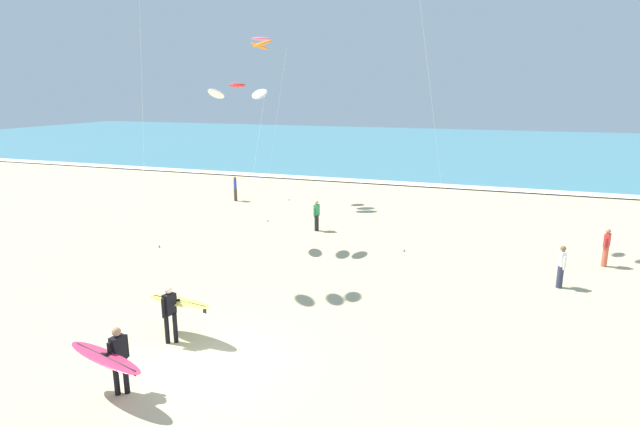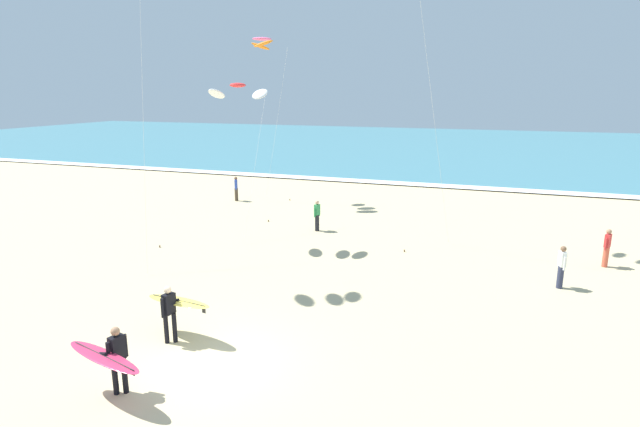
{
  "view_description": "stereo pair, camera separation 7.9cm",
  "coord_description": "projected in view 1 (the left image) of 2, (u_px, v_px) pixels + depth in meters",
  "views": [
    {
      "loc": [
        6.78,
        -10.37,
        6.97
      ],
      "look_at": [
        0.46,
        7.74,
        2.32
      ],
      "focal_mm": 28.42,
      "sensor_mm": 36.0,
      "label": 1
    },
    {
      "loc": [
        6.86,
        -10.35,
        6.97
      ],
      "look_at": [
        0.46,
        7.74,
        2.32
      ],
      "focal_mm": 28.42,
      "sensor_mm": 36.0,
      "label": 2
    }
  ],
  "objects": [
    {
      "name": "ground_plane",
      "position": [
        207.0,
        363.0,
        13.33
      ],
      "size": [
        160.0,
        160.0,
        0.0
      ],
      "primitive_type": "plane",
      "color": "#CCB789"
    },
    {
      "name": "ocean_water",
      "position": [
        442.0,
        145.0,
        66.06
      ],
      "size": [
        160.0,
        60.0,
        0.08
      ],
      "primitive_type": "cube",
      "color": "teal",
      "rests_on": "ground"
    },
    {
      "name": "shoreline_foam",
      "position": [
        400.0,
        183.0,
        38.81
      ],
      "size": [
        160.0,
        1.59,
        0.01
      ],
      "primitive_type": "cube",
      "color": "white",
      "rests_on": "ocean_water"
    },
    {
      "name": "surfer_lead",
      "position": [
        112.0,
        357.0,
        11.59
      ],
      "size": [
        2.42,
        1.12,
        1.71
      ],
      "color": "black",
      "rests_on": "ground"
    },
    {
      "name": "surfer_trailing",
      "position": [
        174.0,
        306.0,
        14.32
      ],
      "size": [
        2.37,
        1.11,
        1.71
      ],
      "color": "black",
      "rests_on": "ground"
    },
    {
      "name": "kite_arc_rose_mid",
      "position": [
        261.0,
        43.0,
        30.46
      ],
      "size": [
        2.53,
        2.8,
        10.12
      ],
      "color": "orange",
      "rests_on": "ground"
    },
    {
      "name": "kite_arc_scarlet_high",
      "position": [
        238.0,
        91.0,
        21.93
      ],
      "size": [
        2.75,
        5.12,
        7.31
      ],
      "color": "white",
      "rests_on": "ground"
    },
    {
      "name": "bystander_red_top",
      "position": [
        606.0,
        247.0,
        20.48
      ],
      "size": [
        0.3,
        0.46,
        1.59
      ],
      "color": "#D8593F",
      "rests_on": "ground"
    },
    {
      "name": "bystander_green_top",
      "position": [
        317.0,
        215.0,
        25.73
      ],
      "size": [
        0.26,
        0.48,
        1.59
      ],
      "color": "black",
      "rests_on": "ground"
    },
    {
      "name": "bystander_white_top",
      "position": [
        561.0,
        266.0,
        18.24
      ],
      "size": [
        0.27,
        0.48,
        1.59
      ],
      "color": "#2D334C",
      "rests_on": "ground"
    },
    {
      "name": "bystander_blue_top",
      "position": [
        235.0,
        189.0,
        32.77
      ],
      "size": [
        0.31,
        0.45,
        1.59
      ],
      "color": "#4C3D2D",
      "rests_on": "ground"
    }
  ]
}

